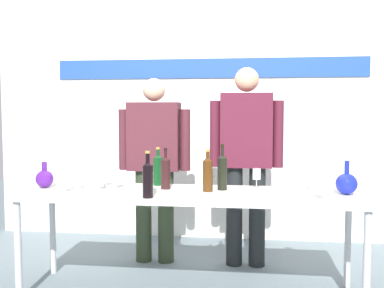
{
  "coord_description": "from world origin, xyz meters",
  "views": [
    {
      "loc": [
        0.43,
        -3.19,
        1.34
      ],
      "look_at": [
        0.0,
        0.15,
        1.09
      ],
      "focal_mm": 42.03,
      "sensor_mm": 36.0,
      "label": 1
    }
  ],
  "objects_px": {
    "wine_glass_left_3": "(104,173)",
    "wine_glass_right_2": "(311,177)",
    "wine_bottle_1": "(148,178)",
    "decanter_blue_left": "(45,178)",
    "presenter_right": "(246,153)",
    "wine_glass_left_1": "(98,176)",
    "wine_glass_right_0": "(324,186)",
    "presenter_left": "(154,157)",
    "wine_bottle_2": "(166,172)",
    "wine_glass_right_1": "(257,174)",
    "display_table": "(189,200)",
    "wine_bottle_4": "(222,171)",
    "wine_glass_left_0": "(64,177)",
    "wine_glass_left_4": "(78,175)",
    "decanter_blue_right": "(347,183)",
    "wine_bottle_0": "(158,169)",
    "wine_glass_left_2": "(116,175)",
    "wine_bottle_3": "(208,173)"
  },
  "relations": [
    {
      "from": "wine_glass_left_3",
      "to": "wine_glass_right_2",
      "type": "height_order",
      "value": "wine_glass_left_3"
    },
    {
      "from": "wine_bottle_1",
      "to": "decanter_blue_left",
      "type": "bearing_deg",
      "value": 161.45
    },
    {
      "from": "presenter_right",
      "to": "wine_glass_right_2",
      "type": "relative_size",
      "value": 13.0
    },
    {
      "from": "wine_glass_left_1",
      "to": "wine_glass_right_0",
      "type": "bearing_deg",
      "value": -5.05
    },
    {
      "from": "decanter_blue_left",
      "to": "wine_glass_right_0",
      "type": "xyz_separation_m",
      "value": [
        2.03,
        -0.22,
        0.02
      ]
    },
    {
      "from": "presenter_left",
      "to": "wine_glass_right_0",
      "type": "xyz_separation_m",
      "value": [
        1.32,
        -0.86,
        -0.08
      ]
    },
    {
      "from": "presenter_right",
      "to": "wine_bottle_2",
      "type": "bearing_deg",
      "value": -135.7
    },
    {
      "from": "presenter_left",
      "to": "wine_glass_right_1",
      "type": "relative_size",
      "value": 11.21
    },
    {
      "from": "display_table",
      "to": "presenter_left",
      "type": "relative_size",
      "value": 1.52
    },
    {
      "from": "wine_bottle_4",
      "to": "wine_glass_right_2",
      "type": "distance_m",
      "value": 0.66
    },
    {
      "from": "wine_glass_left_0",
      "to": "wine_glass_left_4",
      "type": "distance_m",
      "value": 0.14
    },
    {
      "from": "decanter_blue_right",
      "to": "wine_bottle_1",
      "type": "relative_size",
      "value": 0.75
    },
    {
      "from": "decanter_blue_right",
      "to": "wine_bottle_1",
      "type": "xyz_separation_m",
      "value": [
        -1.35,
        -0.29,
        0.06
      ]
    },
    {
      "from": "wine_bottle_0",
      "to": "wine_glass_right_0",
      "type": "bearing_deg",
      "value": -20.35
    },
    {
      "from": "wine_glass_right_0",
      "to": "wine_glass_right_2",
      "type": "bearing_deg",
      "value": 94.22
    },
    {
      "from": "wine_glass_left_2",
      "to": "presenter_right",
      "type": "bearing_deg",
      "value": 32.96
    },
    {
      "from": "wine_bottle_2",
      "to": "wine_glass_left_3",
      "type": "relative_size",
      "value": 2.02
    },
    {
      "from": "wine_glass_right_2",
      "to": "wine_bottle_1",
      "type": "bearing_deg",
      "value": -157.46
    },
    {
      "from": "presenter_right",
      "to": "wine_glass_left_0",
      "type": "distance_m",
      "value": 1.54
    },
    {
      "from": "display_table",
      "to": "wine_glass_right_0",
      "type": "height_order",
      "value": "wine_glass_right_0"
    },
    {
      "from": "wine_bottle_3",
      "to": "wine_bottle_4",
      "type": "xyz_separation_m",
      "value": [
        0.1,
        0.08,
        0.01
      ]
    },
    {
      "from": "wine_bottle_4",
      "to": "wine_glass_left_4",
      "type": "bearing_deg",
      "value": -172.65
    },
    {
      "from": "wine_bottle_4",
      "to": "wine_glass_left_2",
      "type": "distance_m",
      "value": 0.8
    },
    {
      "from": "wine_bottle_4",
      "to": "wine_glass_right_2",
      "type": "relative_size",
      "value": 2.58
    },
    {
      "from": "presenter_left",
      "to": "wine_glass_left_4",
      "type": "distance_m",
      "value": 0.82
    },
    {
      "from": "wine_glass_left_2",
      "to": "wine_glass_right_0",
      "type": "relative_size",
      "value": 1.12
    },
    {
      "from": "presenter_right",
      "to": "wine_glass_right_2",
      "type": "xyz_separation_m",
      "value": [
        0.48,
        -0.46,
        -0.13
      ]
    },
    {
      "from": "wine_bottle_3",
      "to": "wine_glass_left_0",
      "type": "xyz_separation_m",
      "value": [
        -1.01,
        -0.19,
        -0.02
      ]
    },
    {
      "from": "wine_glass_left_0",
      "to": "wine_glass_left_1",
      "type": "relative_size",
      "value": 1.0
    },
    {
      "from": "decanter_blue_left",
      "to": "wine_glass_left_4",
      "type": "xyz_separation_m",
      "value": [
        0.29,
        -0.06,
        0.04
      ]
    },
    {
      "from": "wine_bottle_1",
      "to": "wine_glass_right_2",
      "type": "height_order",
      "value": "wine_bottle_1"
    },
    {
      "from": "decanter_blue_right",
      "to": "wine_glass_left_4",
      "type": "xyz_separation_m",
      "value": [
        -1.94,
        -0.06,
        0.04
      ]
    },
    {
      "from": "decanter_blue_right",
      "to": "wine_glass_right_0",
      "type": "height_order",
      "value": "decanter_blue_right"
    },
    {
      "from": "decanter_blue_left",
      "to": "wine_bottle_2",
      "type": "bearing_deg",
      "value": 3.87
    },
    {
      "from": "display_table",
      "to": "wine_glass_left_4",
      "type": "distance_m",
      "value": 0.85
    },
    {
      "from": "decanter_blue_right",
      "to": "display_table",
      "type": "bearing_deg",
      "value": -178.3
    },
    {
      "from": "presenter_left",
      "to": "wine_glass_left_0",
      "type": "bearing_deg",
      "value": -119.9
    },
    {
      "from": "wine_bottle_0",
      "to": "wine_glass_right_1",
      "type": "xyz_separation_m",
      "value": [
        0.77,
        -0.0,
        -0.03
      ]
    },
    {
      "from": "display_table",
      "to": "wine_bottle_2",
      "type": "bearing_deg",
      "value": 153.71
    },
    {
      "from": "presenter_left",
      "to": "wine_glass_right_2",
      "type": "height_order",
      "value": "presenter_left"
    },
    {
      "from": "presenter_left",
      "to": "wine_glass_right_2",
      "type": "distance_m",
      "value": 1.37
    },
    {
      "from": "presenter_left",
      "to": "wine_glass_left_1",
      "type": "xyz_separation_m",
      "value": [
        -0.27,
        -0.72,
        -0.07
      ]
    },
    {
      "from": "wine_glass_left_0",
      "to": "wine_glass_left_4",
      "type": "relative_size",
      "value": 0.99
    },
    {
      "from": "wine_glass_left_3",
      "to": "wine_glass_left_4",
      "type": "distance_m",
      "value": 0.22
    },
    {
      "from": "wine_bottle_0",
      "to": "wine_bottle_2",
      "type": "distance_m",
      "value": 0.18
    },
    {
      "from": "decanter_blue_right",
      "to": "wine_bottle_0",
      "type": "xyz_separation_m",
      "value": [
        -1.39,
        0.22,
        0.05
      ]
    },
    {
      "from": "wine_glass_left_4",
      "to": "wine_glass_right_0",
      "type": "distance_m",
      "value": 1.75
    },
    {
      "from": "wine_bottle_3",
      "to": "wine_glass_left_1",
      "type": "height_order",
      "value": "wine_bottle_3"
    },
    {
      "from": "wine_bottle_2",
      "to": "wine_bottle_4",
      "type": "xyz_separation_m",
      "value": [
        0.42,
        0.02,
        0.01
      ]
    },
    {
      "from": "wine_glass_right_0",
      "to": "wine_bottle_3",
      "type": "bearing_deg",
      "value": 164.46
    }
  ]
}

